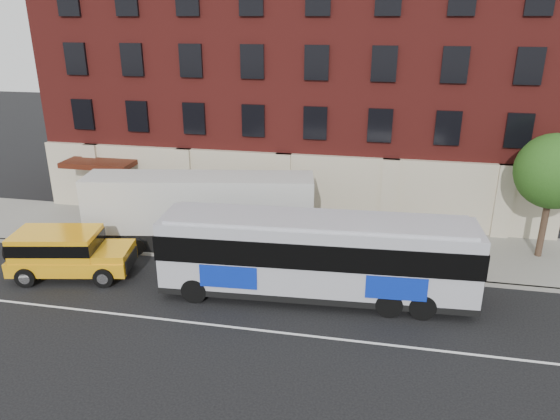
% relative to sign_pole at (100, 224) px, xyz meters
% --- Properties ---
extents(ground, '(120.00, 120.00, 0.00)m').
position_rel_sign_pole_xyz_m(ground, '(8.50, -6.15, -1.45)').
color(ground, black).
rests_on(ground, ground).
extents(sidewalk, '(60.00, 6.00, 0.15)m').
position_rel_sign_pole_xyz_m(sidewalk, '(8.50, 2.85, -1.38)').
color(sidewalk, gray).
rests_on(sidewalk, ground).
extents(kerb, '(60.00, 0.25, 0.15)m').
position_rel_sign_pole_xyz_m(kerb, '(8.50, -0.15, -1.38)').
color(kerb, gray).
rests_on(kerb, ground).
extents(lane_line, '(60.00, 0.12, 0.01)m').
position_rel_sign_pole_xyz_m(lane_line, '(8.50, -5.65, -1.45)').
color(lane_line, silver).
rests_on(lane_line, ground).
extents(building, '(30.00, 12.10, 15.00)m').
position_rel_sign_pole_xyz_m(building, '(8.49, 10.77, 6.13)').
color(building, maroon).
rests_on(building, sidewalk).
extents(sign_pole, '(0.30, 0.20, 2.50)m').
position_rel_sign_pole_xyz_m(sign_pole, '(0.00, 0.00, 0.00)').
color(sign_pole, gray).
rests_on(sign_pole, ground).
extents(street_tree, '(3.60, 3.60, 6.20)m').
position_rel_sign_pole_xyz_m(street_tree, '(22.04, 3.34, 2.96)').
color(street_tree, '#312218').
rests_on(street_tree, sidewalk).
extents(city_bus, '(13.36, 3.56, 3.62)m').
position_rel_sign_pole_xyz_m(city_bus, '(11.51, -2.56, 0.55)').
color(city_bus, '#B2B3BD').
rests_on(city_bus, ground).
extents(yellow_suv, '(5.91, 3.33, 2.20)m').
position_rel_sign_pole_xyz_m(yellow_suv, '(-0.10, -2.93, -0.19)').
color(yellow_suv, '#FFAB13').
rests_on(yellow_suv, ground).
extents(shipping_container, '(11.84, 4.34, 3.87)m').
position_rel_sign_pole_xyz_m(shipping_container, '(4.93, 1.45, 0.46)').
color(shipping_container, black).
rests_on(shipping_container, ground).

